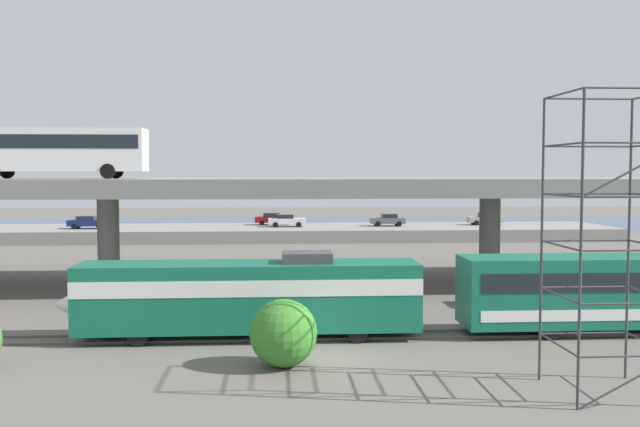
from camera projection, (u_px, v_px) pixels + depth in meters
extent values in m
plane|color=#605B54|center=(320.00, 359.00, 30.18)|extent=(260.00, 260.00, 0.00)
cube|color=#59544C|center=(316.00, 340.00, 33.41)|extent=(110.00, 0.12, 0.12)
cube|color=#59544C|center=(314.00, 332.00, 34.90)|extent=(110.00, 0.12, 0.12)
cube|color=#14664C|center=(250.00, 296.00, 33.83)|extent=(16.34, 3.00, 3.20)
cube|color=white|center=(249.00, 284.00, 33.80)|extent=(16.34, 3.04, 0.77)
cone|color=white|center=(77.00, 304.00, 33.33)|extent=(2.23, 2.85, 2.85)
cube|color=black|center=(113.00, 279.00, 33.37)|extent=(2.23, 2.70, 1.02)
cube|color=#3F3F42|center=(307.00, 257.00, 33.90)|extent=(2.40, 1.80, 0.50)
cylinder|color=black|center=(137.00, 336.00, 32.26)|extent=(0.96, 0.18, 0.96)
cylinder|color=black|center=(148.00, 324.00, 34.95)|extent=(0.96, 0.18, 0.96)
cylinder|color=black|center=(358.00, 333.00, 32.91)|extent=(0.96, 0.18, 0.96)
cylinder|color=black|center=(351.00, 321.00, 35.60)|extent=(0.96, 0.18, 0.96)
cylinder|color=black|center=(552.00, 331.00, 33.51)|extent=(0.92, 0.18, 0.92)
cylinder|color=black|center=(531.00, 319.00, 36.20)|extent=(0.92, 0.18, 0.92)
cube|color=gray|center=(302.00, 187.00, 49.69)|extent=(96.00, 12.94, 1.22)
cylinder|color=gray|center=(109.00, 241.00, 49.04)|extent=(1.50, 1.50, 6.38)
cylinder|color=gray|center=(490.00, 239.00, 50.78)|extent=(1.50, 1.50, 6.38)
cube|color=silver|center=(56.00, 150.00, 47.45)|extent=(12.00, 2.55, 2.90)
cube|color=black|center=(56.00, 142.00, 47.42)|extent=(11.52, 2.59, 0.93)
cylinder|color=black|center=(7.00, 171.00, 48.51)|extent=(1.00, 0.26, 1.00)
cylinder|color=black|center=(108.00, 171.00, 46.57)|extent=(1.00, 0.26, 1.00)
cylinder|color=black|center=(116.00, 171.00, 48.98)|extent=(1.00, 0.26, 1.00)
cube|color=#515459|center=(611.00, 282.00, 42.22)|extent=(2.00, 2.30, 2.00)
cube|color=silver|center=(555.00, 277.00, 41.98)|extent=(4.60, 2.30, 2.60)
cylinder|color=black|center=(598.00, 295.00, 43.35)|extent=(0.88, 0.28, 0.88)
cylinder|color=black|center=(615.00, 302.00, 41.17)|extent=(0.88, 0.28, 0.88)
cylinder|color=black|center=(531.00, 296.00, 43.08)|extent=(0.88, 0.28, 0.88)
cylinder|color=black|center=(545.00, 302.00, 40.90)|extent=(0.88, 0.28, 0.88)
cylinder|color=#38383D|center=(542.00, 241.00, 26.84)|extent=(0.10, 0.10, 10.83)
cylinder|color=#38383D|center=(629.00, 240.00, 27.06)|extent=(0.10, 0.10, 10.83)
cylinder|color=#38383D|center=(581.00, 251.00, 23.41)|extent=(0.10, 0.10, 10.83)
cylinder|color=#38383D|center=(583.00, 333.00, 27.17)|extent=(3.44, 0.07, 0.07)
cylinder|color=#38383D|center=(628.00, 356.00, 23.74)|extent=(3.44, 0.07, 0.07)
cylinder|color=#38383D|center=(558.00, 345.00, 25.34)|extent=(0.07, 3.44, 0.07)
cylinder|color=#38383D|center=(584.00, 287.00, 27.06)|extent=(3.44, 0.07, 0.07)
cylinder|color=#38383D|center=(629.00, 304.00, 23.63)|extent=(3.44, 0.07, 0.07)
cylinder|color=#38383D|center=(559.00, 295.00, 25.23)|extent=(0.07, 3.44, 0.07)
cylinder|color=#38383D|center=(585.00, 241.00, 26.95)|extent=(3.44, 0.07, 0.07)
cylinder|color=#38383D|center=(631.00, 251.00, 23.52)|extent=(3.44, 0.07, 0.07)
cylinder|color=#38383D|center=(560.00, 245.00, 25.13)|extent=(0.07, 3.44, 0.07)
cylinder|color=#38383D|center=(586.00, 194.00, 26.85)|extent=(3.44, 0.07, 0.07)
cylinder|color=#38383D|center=(632.00, 197.00, 23.42)|extent=(3.44, 0.07, 0.07)
cylinder|color=#38383D|center=(561.00, 195.00, 25.02)|extent=(0.07, 3.44, 0.07)
cylinder|color=#38383D|center=(588.00, 146.00, 26.74)|extent=(3.44, 0.07, 0.07)
cylinder|color=#38383D|center=(634.00, 143.00, 23.31)|extent=(3.44, 0.07, 0.07)
cylinder|color=#38383D|center=(562.00, 145.00, 24.91)|extent=(0.07, 3.44, 0.07)
cylinder|color=#38383D|center=(589.00, 99.00, 26.63)|extent=(3.44, 0.07, 0.07)
cylinder|color=#38383D|center=(635.00, 88.00, 23.20)|extent=(3.44, 0.07, 0.07)
cylinder|color=#38383D|center=(563.00, 93.00, 24.81)|extent=(0.07, 3.44, 0.07)
cylinder|color=#38383D|center=(627.00, 383.00, 23.79)|extent=(3.48, 0.07, 1.87)
cylinder|color=#38383D|center=(633.00, 170.00, 23.36)|extent=(3.48, 0.07, 1.87)
cube|color=gray|center=(291.00, 232.00, 84.92)|extent=(77.60, 13.09, 1.44)
cube|color=navy|center=(89.00, 223.00, 81.73)|extent=(4.60, 1.81, 0.70)
cube|color=#1E232B|center=(86.00, 218.00, 81.68)|extent=(2.02, 1.59, 0.48)
cylinder|color=black|center=(103.00, 225.00, 82.69)|extent=(0.64, 0.20, 0.64)
cylinder|color=black|center=(99.00, 226.00, 80.98)|extent=(0.64, 0.20, 0.64)
cylinder|color=black|center=(78.00, 225.00, 82.51)|extent=(0.64, 0.20, 0.64)
cylinder|color=black|center=(74.00, 227.00, 80.80)|extent=(0.64, 0.20, 0.64)
cube|color=#9E998C|center=(485.00, 220.00, 87.62)|extent=(4.36, 1.73, 0.70)
cube|color=#1E232B|center=(487.00, 215.00, 87.60)|extent=(1.92, 1.52, 0.48)
cylinder|color=black|center=(476.00, 223.00, 86.74)|extent=(0.64, 0.20, 0.64)
cylinder|color=black|center=(473.00, 222.00, 88.37)|extent=(0.64, 0.20, 0.64)
cylinder|color=black|center=(498.00, 223.00, 86.91)|extent=(0.64, 0.20, 0.64)
cylinder|color=black|center=(494.00, 222.00, 88.55)|extent=(0.64, 0.20, 0.64)
cube|color=silver|center=(287.00, 221.00, 84.51)|extent=(4.48, 1.73, 0.70)
cube|color=#1E232B|center=(285.00, 216.00, 84.46)|extent=(1.97, 1.52, 0.48)
cylinder|color=black|center=(298.00, 224.00, 85.44)|extent=(0.64, 0.20, 0.64)
cylinder|color=black|center=(299.00, 225.00, 83.80)|extent=(0.64, 0.20, 0.64)
cylinder|color=black|center=(275.00, 224.00, 85.26)|extent=(0.64, 0.20, 0.64)
cylinder|color=black|center=(275.00, 225.00, 83.62)|extent=(0.64, 0.20, 0.64)
cube|color=#515459|center=(387.00, 221.00, 85.74)|extent=(4.16, 1.80, 0.70)
cube|color=#1E232B|center=(389.00, 216.00, 85.71)|extent=(1.83, 1.58, 0.48)
cylinder|color=black|center=(378.00, 224.00, 84.82)|extent=(0.64, 0.20, 0.64)
cylinder|color=black|center=(376.00, 223.00, 86.52)|extent=(0.64, 0.20, 0.64)
cylinder|color=black|center=(399.00, 224.00, 84.99)|extent=(0.64, 0.20, 0.64)
cylinder|color=black|center=(397.00, 223.00, 86.69)|extent=(0.64, 0.20, 0.64)
cube|color=maroon|center=(273.00, 219.00, 87.71)|extent=(4.65, 1.90, 0.70)
cube|color=#1E232B|center=(272.00, 215.00, 87.66)|extent=(2.05, 1.67, 0.48)
cylinder|color=black|center=(285.00, 222.00, 88.71)|extent=(0.64, 0.20, 0.64)
cylinder|color=black|center=(285.00, 223.00, 86.92)|extent=(0.64, 0.20, 0.64)
cylinder|color=black|center=(262.00, 222.00, 88.53)|extent=(0.64, 0.20, 0.64)
cylinder|color=black|center=(262.00, 223.00, 86.74)|extent=(0.64, 0.20, 0.64)
cube|color=navy|center=(288.00, 224.00, 107.88)|extent=(140.00, 36.00, 0.01)
sphere|color=#377D29|center=(283.00, 333.00, 28.89)|extent=(2.81, 2.81, 2.81)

